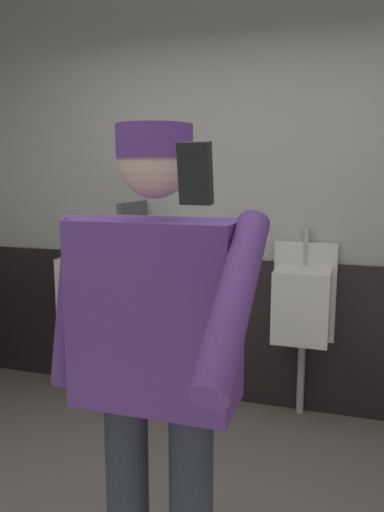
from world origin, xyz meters
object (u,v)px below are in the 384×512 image
(urinal_middle, at_px, (189,295))
(urinal_right, at_px, (302,303))
(person, at_px, (156,359))
(urinal_left, at_px, (90,287))
(cell_phone, at_px, (195,174))

(urinal_middle, height_order, urinal_right, same)
(person, bearing_deg, urinal_right, 81.22)
(urinal_right, distance_m, person, 1.83)
(person, bearing_deg, urinal_middle, 104.84)
(urinal_middle, bearing_deg, urinal_right, 0.00)
(person, bearing_deg, urinal_left, 124.38)
(urinal_left, distance_m, person, 2.18)
(urinal_middle, bearing_deg, urinal_left, 180.00)
(urinal_left, bearing_deg, cell_phone, -56.69)
(urinal_left, bearing_deg, person, -55.62)
(urinal_right, distance_m, cell_phone, 2.43)
(urinal_left, relative_size, cell_phone, 11.27)
(urinal_left, bearing_deg, urinal_right, 0.00)
(urinal_right, relative_size, person, 0.72)
(urinal_middle, distance_m, urinal_right, 0.75)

